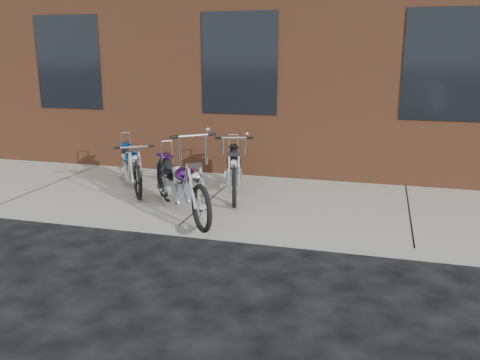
% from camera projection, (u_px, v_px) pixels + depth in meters
% --- Properties ---
extents(ground, '(120.00, 120.00, 0.00)m').
position_uv_depth(ground, '(179.00, 236.00, 6.82)').
color(ground, black).
rests_on(ground, ground).
extents(sidewalk, '(22.00, 3.00, 0.15)m').
position_uv_depth(sidewalk, '(214.00, 200.00, 8.21)').
color(sidewalk, '#A59E8E').
rests_on(sidewalk, ground).
extents(chopper_purple, '(1.51, 1.75, 1.24)m').
position_uv_depth(chopper_purple, '(181.00, 187.00, 7.19)').
color(chopper_purple, black).
rests_on(chopper_purple, sidewalk).
extents(chopper_blue, '(1.22, 1.69, 0.87)m').
position_uv_depth(chopper_blue, '(131.00, 167.00, 8.58)').
color(chopper_blue, black).
rests_on(chopper_blue, sidewalk).
extents(chopper_third, '(0.74, 1.97, 1.03)m').
position_uv_depth(chopper_third, '(234.00, 172.00, 8.23)').
color(chopper_third, black).
rests_on(chopper_third, sidewalk).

